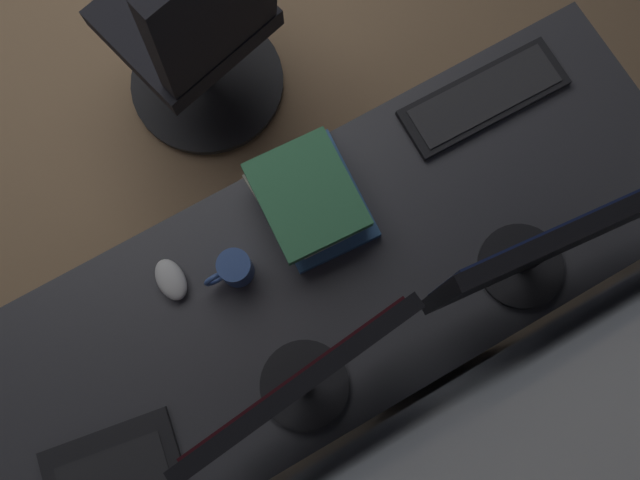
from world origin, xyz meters
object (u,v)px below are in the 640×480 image
(book_stack_near, at_px, (310,196))
(office_chair, at_px, (200,34))
(monitor_primary, at_px, (301,385))
(monitor_secondary, at_px, (562,241))
(coffee_mug, at_px, (234,269))
(drawer_pedestal, at_px, (367,288))
(keyboard_main, at_px, (484,98))
(mouse_main, at_px, (171,280))

(book_stack_near, distance_m, office_chair, 0.76)
(monitor_primary, height_order, monitor_secondary, monitor_secondary)
(office_chair, bearing_deg, coffee_mug, 72.83)
(monitor_secondary, bearing_deg, drawer_pedestal, -29.84)
(office_chair, bearing_deg, keyboard_main, 126.56)
(monitor_primary, relative_size, monitor_secondary, 0.88)
(office_chair, bearing_deg, monitor_primary, 78.16)
(mouse_main, bearing_deg, office_chair, -118.02)
(keyboard_main, bearing_deg, drawer_pedestal, 27.96)
(monitor_primary, relative_size, mouse_main, 4.65)
(keyboard_main, relative_size, mouse_main, 4.06)
(keyboard_main, xyz_separation_m, mouse_main, (0.87, 0.03, 0.01))
(book_stack_near, xyz_separation_m, coffee_mug, (0.23, 0.06, -0.00))
(monitor_primary, xyz_separation_m, monitor_secondary, (-0.57, 0.01, 0.02))
(mouse_main, xyz_separation_m, coffee_mug, (-0.14, 0.06, 0.03))
(coffee_mug, xyz_separation_m, office_chair, (-0.23, -0.76, -0.32))
(coffee_mug, height_order, office_chair, office_chair)
(keyboard_main, height_order, book_stack_near, book_stack_near)
(keyboard_main, distance_m, mouse_main, 0.87)
(keyboard_main, relative_size, office_chair, 0.44)
(mouse_main, xyz_separation_m, office_chair, (-0.37, -0.70, -0.29))
(monitor_secondary, bearing_deg, mouse_main, -26.96)
(monitor_secondary, height_order, office_chair, monitor_secondary)
(keyboard_main, relative_size, book_stack_near, 1.39)
(mouse_main, bearing_deg, monitor_secondary, 153.04)
(monitor_primary, distance_m, monitor_secondary, 0.57)
(monitor_secondary, xyz_separation_m, mouse_main, (0.72, -0.37, -0.25))
(keyboard_main, bearing_deg, monitor_primary, 27.92)
(drawer_pedestal, relative_size, keyboard_main, 1.65)
(monitor_secondary, relative_size, coffee_mug, 4.68)
(monitor_primary, xyz_separation_m, coffee_mug, (0.01, -0.30, -0.20))
(drawer_pedestal, height_order, book_stack_near, book_stack_near)
(drawer_pedestal, distance_m, keyboard_main, 0.63)
(drawer_pedestal, bearing_deg, monitor_primary, 27.88)
(keyboard_main, distance_m, book_stack_near, 0.50)
(monitor_primary, height_order, mouse_main, monitor_primary)
(monitor_secondary, bearing_deg, keyboard_main, -111.13)
(book_stack_near, height_order, coffee_mug, book_stack_near)
(office_chair, bearing_deg, monitor_secondary, 108.02)
(drawer_pedestal, height_order, office_chair, office_chair)
(coffee_mug, bearing_deg, drawer_pedestal, 153.51)
(drawer_pedestal, relative_size, monitor_primary, 1.44)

